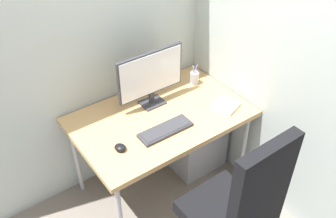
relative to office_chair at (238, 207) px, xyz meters
The scene contains 11 objects.
ground_plane 1.06m from the office_chair, 87.58° to the left, with size 8.00×8.00×0.00m, color slate.
wall_back 1.51m from the office_chair, 88.39° to the left, with size 2.96×0.04×2.80m, color #B7C1BC.
wall_side_right 1.21m from the office_chair, 41.23° to the left, with size 0.04×2.51×2.80m, color #B7C1BC.
desk 0.86m from the office_chair, 87.58° to the left, with size 1.26×0.80×0.75m.
office_chair is the anchor object (origin of this frame).
filing_cabinet 1.07m from the office_chair, 65.94° to the left, with size 0.43×0.46×0.63m.
monitor 1.08m from the office_chair, 86.23° to the left, with size 0.53×0.14×0.43m.
keyboard 0.70m from the office_chair, 93.24° to the left, with size 0.39×0.14×0.03m.
mouse 0.82m from the office_chair, 118.14° to the left, with size 0.07×0.08×0.04m, color black.
pen_holder 1.15m from the office_chair, 64.52° to the left, with size 0.07×0.07×0.17m.
notebook 0.82m from the office_chair, 53.19° to the left, with size 0.17×0.16×0.03m, color silver.
Camera 1 is at (-1.17, -1.71, 2.42)m, focal length 39.33 mm.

